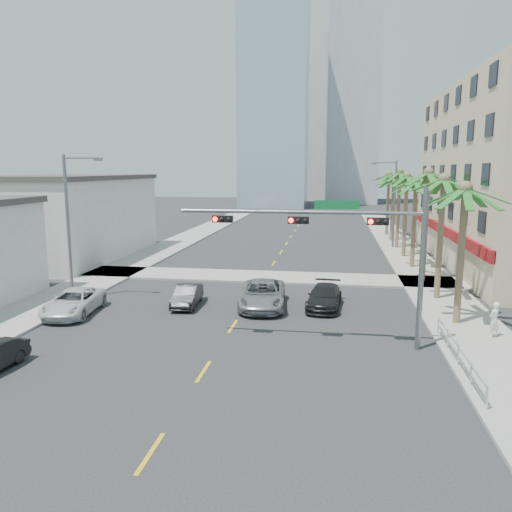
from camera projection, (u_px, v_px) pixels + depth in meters
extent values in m
plane|color=#262628|center=(172.00, 420.00, 16.38)|extent=(260.00, 260.00, 0.00)
cube|color=gray|center=(434.00, 289.00, 34.01)|extent=(4.00, 120.00, 0.15)
cube|color=gray|center=(104.00, 277.00, 37.65)|extent=(4.00, 120.00, 0.15)
cube|color=gray|center=(264.00, 277.00, 37.78)|extent=(80.00, 4.00, 0.15)
cube|color=maroon|center=(443.00, 230.00, 42.88)|extent=(0.30, 28.00, 0.80)
cube|color=beige|center=(64.00, 219.00, 45.97)|extent=(11.00, 18.00, 7.20)
cube|color=#99B2C6|center=(275.00, 94.00, 105.96)|extent=(14.00, 14.00, 48.00)
cube|color=#ADADB2|center=(354.00, 75.00, 116.95)|extent=(12.00, 12.00, 60.00)
cube|color=#ADADB2|center=(306.00, 121.00, 134.92)|extent=(16.00, 16.00, 42.00)
cylinder|color=slate|center=(421.00, 272.00, 22.18)|extent=(0.24, 0.24, 7.20)
cylinder|color=slate|center=(299.00, 212.00, 22.57)|extent=(11.00, 0.16, 0.16)
cube|color=#0C662D|center=(337.00, 205.00, 22.25)|extent=(2.00, 0.05, 0.40)
cube|color=black|center=(378.00, 221.00, 21.95)|extent=(0.95, 0.28, 0.32)
sphere|color=#FF0C05|center=(371.00, 222.00, 21.85)|extent=(0.22, 0.22, 0.22)
cube|color=black|center=(298.00, 220.00, 22.48)|extent=(0.95, 0.28, 0.32)
sphere|color=#FF0C05|center=(291.00, 220.00, 22.38)|extent=(0.22, 0.22, 0.22)
cube|color=black|center=(223.00, 219.00, 23.01)|extent=(0.95, 0.28, 0.32)
sphere|color=#FF0C05|center=(215.00, 219.00, 22.91)|extent=(0.22, 0.22, 0.22)
cylinder|color=brown|center=(461.00, 258.00, 25.68)|extent=(0.36, 0.36, 7.20)
cylinder|color=brown|center=(440.00, 241.00, 30.71)|extent=(0.36, 0.36, 7.56)
cylinder|color=brown|center=(425.00, 228.00, 35.74)|extent=(0.36, 0.36, 7.92)
cylinder|color=brown|center=(414.00, 225.00, 40.87)|extent=(0.36, 0.36, 7.20)
cylinder|color=brown|center=(405.00, 217.00, 45.90)|extent=(0.36, 0.36, 7.56)
cylinder|color=brown|center=(398.00, 211.00, 50.93)|extent=(0.36, 0.36, 7.92)
cylinder|color=brown|center=(392.00, 210.00, 56.05)|extent=(0.36, 0.36, 7.20)
cylinder|color=brown|center=(388.00, 205.00, 61.08)|extent=(0.36, 0.36, 7.56)
cylinder|color=slate|center=(68.00, 228.00, 30.93)|extent=(0.20, 0.20, 9.00)
cylinder|color=slate|center=(81.00, 158.00, 30.03)|extent=(2.20, 0.12, 0.12)
cube|color=slate|center=(98.00, 159.00, 29.88)|extent=(0.50, 0.25, 0.18)
cylinder|color=slate|center=(395.00, 205.00, 50.90)|extent=(0.20, 0.20, 9.00)
cylinder|color=slate|center=(385.00, 162.00, 50.33)|extent=(2.20, 0.12, 0.12)
cube|color=slate|center=(374.00, 163.00, 50.51)|extent=(0.50, 0.25, 0.18)
cylinder|color=silver|center=(458.00, 355.00, 20.56)|extent=(0.08, 8.00, 0.08)
cylinder|color=silver|center=(459.00, 347.00, 20.50)|extent=(0.08, 8.00, 0.08)
cylinder|color=silver|center=(487.00, 400.00, 16.67)|extent=(0.08, 0.08, 1.00)
cylinder|color=silver|center=(471.00, 376.00, 18.62)|extent=(0.08, 0.08, 1.00)
cylinder|color=silver|center=(458.00, 356.00, 20.57)|extent=(0.08, 0.08, 1.00)
cylinder|color=silver|center=(447.00, 340.00, 22.52)|extent=(0.08, 0.08, 1.00)
cylinder|color=silver|center=(438.00, 327.00, 24.46)|extent=(0.08, 0.08, 1.00)
imported|color=silver|center=(74.00, 302.00, 28.20)|extent=(2.83, 5.23, 1.39)
imported|color=black|center=(187.00, 296.00, 29.97)|extent=(1.64, 3.91, 1.26)
imported|color=#A7A7AC|center=(263.00, 294.00, 29.63)|extent=(3.05, 5.82, 1.56)
imported|color=black|center=(324.00, 297.00, 29.51)|extent=(2.21, 4.71, 1.33)
imported|color=white|center=(494.00, 319.00, 23.90)|extent=(0.75, 0.72, 1.73)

